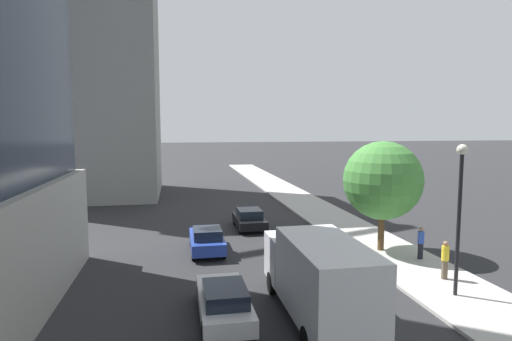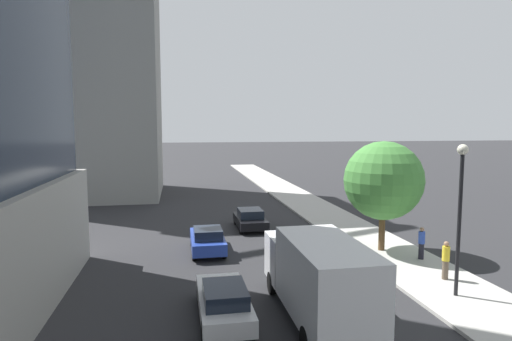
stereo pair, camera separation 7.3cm
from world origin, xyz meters
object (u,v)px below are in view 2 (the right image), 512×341
(street_tree, at_px, (383,181))
(car_white, at_px, (224,301))
(pedestrian_blue_shirt, at_px, (421,243))
(construction_building, at_px, (86,47))
(car_black, at_px, (250,219))
(street_lamp, at_px, (460,199))
(box_truck, at_px, (318,275))
(pedestrian_yellow_shirt, at_px, (446,260))
(car_blue, at_px, (207,240))

(street_tree, height_order, car_white, street_tree)
(pedestrian_blue_shirt, bearing_deg, construction_building, 129.39)
(car_black, height_order, pedestrian_blue_shirt, pedestrian_blue_shirt)
(street_lamp, relative_size, box_truck, 0.85)
(street_tree, relative_size, pedestrian_yellow_shirt, 3.50)
(box_truck, relative_size, pedestrian_yellow_shirt, 4.17)
(construction_building, height_order, box_truck, construction_building)
(car_white, distance_m, pedestrian_yellow_shirt, 10.76)
(street_tree, bearing_deg, street_lamp, -90.22)
(box_truck, relative_size, pedestrian_blue_shirt, 4.33)
(street_lamp, bearing_deg, street_tree, 89.78)
(car_black, xyz_separation_m, car_blue, (-3.39, -5.24, 0.04))
(street_lamp, height_order, car_black, street_lamp)
(box_truck, xyz_separation_m, pedestrian_yellow_shirt, (7.18, 2.82, -0.73))
(car_black, bearing_deg, street_tree, -47.48)
(car_white, bearing_deg, pedestrian_blue_shirt, 24.14)
(construction_building, distance_m, car_black, 26.83)
(street_tree, height_order, car_black, street_tree)
(car_black, bearing_deg, pedestrian_yellow_shirt, -59.09)
(car_white, xyz_separation_m, pedestrian_yellow_shirt, (10.56, 2.03, 0.34))
(car_blue, bearing_deg, pedestrian_blue_shirt, -18.68)
(box_truck, bearing_deg, pedestrian_yellow_shirt, 21.45)
(construction_building, relative_size, car_white, 7.29)
(construction_building, bearing_deg, box_truck, -66.55)
(pedestrian_blue_shirt, bearing_deg, box_truck, -143.33)
(car_white, bearing_deg, car_blue, 90.00)
(car_black, relative_size, pedestrian_blue_shirt, 2.39)
(street_tree, distance_m, car_blue, 10.60)
(car_white, height_order, car_blue, car_blue)
(car_white, bearing_deg, construction_building, 108.65)
(street_lamp, relative_size, pedestrian_blue_shirt, 3.68)
(street_lamp, bearing_deg, pedestrian_yellow_shirt, 68.04)
(street_tree, xyz_separation_m, pedestrian_yellow_shirt, (0.70, -4.93, -3.10))
(street_tree, distance_m, pedestrian_blue_shirt, 3.92)
(car_blue, xyz_separation_m, pedestrian_yellow_shirt, (10.56, -6.75, 0.33))
(car_black, distance_m, box_truck, 14.85)
(car_black, xyz_separation_m, box_truck, (-0.00, -14.81, 1.09))
(street_tree, distance_m, car_white, 12.55)
(street_lamp, bearing_deg, car_blue, 138.97)
(construction_building, bearing_deg, street_lamp, -56.84)
(street_tree, distance_m, car_black, 10.19)
(car_white, bearing_deg, car_black, 76.42)
(street_lamp, height_order, pedestrian_blue_shirt, street_lamp)
(car_black, relative_size, box_truck, 0.55)
(street_lamp, xyz_separation_m, car_blue, (-9.83, 8.56, -3.52))
(car_white, bearing_deg, box_truck, -13.12)
(car_white, relative_size, box_truck, 0.63)
(construction_building, distance_m, pedestrian_yellow_shirt, 39.08)
(street_tree, relative_size, car_white, 1.32)
(street_tree, bearing_deg, car_blue, 169.54)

